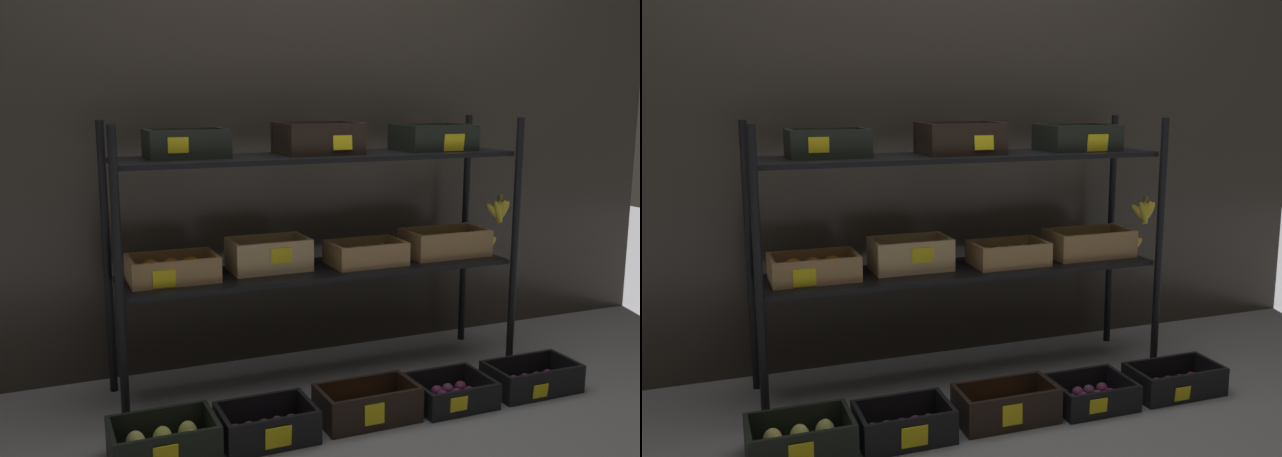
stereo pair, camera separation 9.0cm
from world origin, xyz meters
TOP-DOWN VIEW (x-y plane):
  - ground_plane at (0.00, 0.00)m, footprint 10.00×10.00m
  - storefront_wall at (0.00, 0.40)m, footprint 4.10×0.12m
  - display_rack at (0.02, 0.01)m, footprint 1.82×0.43m
  - crate_ground_pear at (-0.76, -0.46)m, footprint 0.36×0.25m
  - crate_ground_plum at (-0.39, -0.46)m, footprint 0.34×0.24m
  - crate_ground_tangerine at (0.01, -0.45)m, footprint 0.38×0.21m
  - crate_ground_right_plum at (0.38, -0.45)m, footprint 0.31×0.26m
  - crate_ground_rightmost_plum at (0.77, -0.46)m, footprint 0.38×0.22m

SIDE VIEW (x-z plane):
  - ground_plane at x=0.00m, z-range 0.00..0.00m
  - crate_ground_right_plum at x=0.38m, z-range -0.02..0.09m
  - crate_ground_rightmost_plum at x=0.77m, z-range -0.02..0.10m
  - crate_ground_plum at x=-0.39m, z-range -0.02..0.11m
  - crate_ground_tangerine at x=0.01m, z-range -0.02..0.12m
  - crate_ground_pear at x=-0.76m, z-range -0.01..0.12m
  - display_rack at x=0.02m, z-range 0.16..1.28m
  - storefront_wall at x=0.00m, z-range 0.00..1.96m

